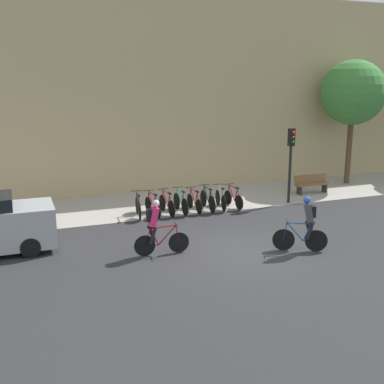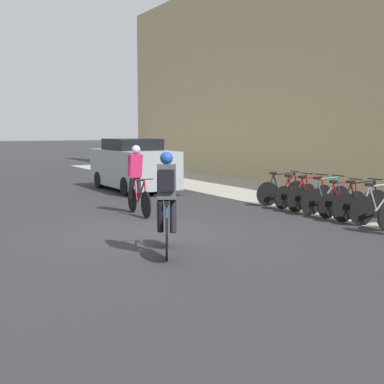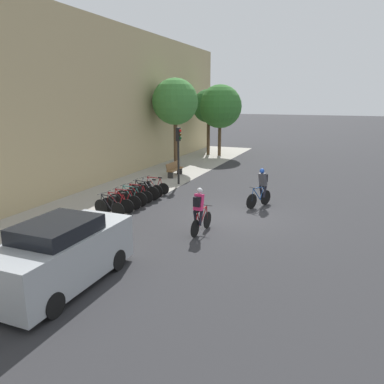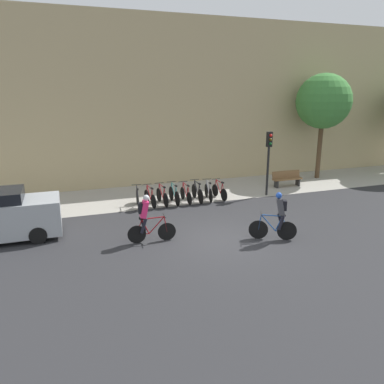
# 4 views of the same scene
# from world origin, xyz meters

# --- Properties ---
(ground) EXTENTS (200.00, 200.00, 0.00)m
(ground) POSITION_xyz_m (0.00, 0.00, 0.00)
(ground) COLOR #2B2B2D
(kerb_strip) EXTENTS (44.00, 4.50, 0.01)m
(kerb_strip) POSITION_xyz_m (0.00, 6.75, 0.00)
(kerb_strip) COLOR #A39E93
(kerb_strip) RESTS_ON ground
(building_facade) EXTENTS (44.00, 0.60, 9.29)m
(building_facade) POSITION_xyz_m (0.00, 9.30, 4.64)
(building_facade) COLOR tan
(building_facade) RESTS_ON ground
(cyclist_pink) EXTENTS (1.75, 0.46, 1.77)m
(cyclist_pink) POSITION_xyz_m (-2.64, 0.71, 0.95)
(cyclist_pink) COLOR black
(cyclist_pink) RESTS_ON ground
(cyclist_grey) EXTENTS (1.57, 0.81, 1.79)m
(cyclist_grey) POSITION_xyz_m (1.90, -0.64, 0.95)
(cyclist_grey) COLOR black
(cyclist_grey) RESTS_ON ground
(parked_bike_0) EXTENTS (0.46, 1.65, 0.98)m
(parked_bike_0) POSITION_xyz_m (-2.10, 5.02, 0.41)
(parked_bike_0) COLOR black
(parked_bike_0) RESTS_ON ground
(parked_bike_1) EXTENTS (0.46, 1.61, 0.96)m
(parked_bike_1) POSITION_xyz_m (-1.51, 5.02, 0.39)
(parked_bike_1) COLOR black
(parked_bike_1) RESTS_ON ground
(parked_bike_2) EXTENTS (0.46, 1.67, 0.97)m
(parked_bike_2) POSITION_xyz_m (-0.91, 5.02, 0.40)
(parked_bike_2) COLOR black
(parked_bike_2) RESTS_ON ground
(parked_bike_3) EXTENTS (0.46, 1.69, 0.99)m
(parked_bike_3) POSITION_xyz_m (-0.31, 5.02, 0.41)
(parked_bike_3) COLOR black
(parked_bike_3) RESTS_ON ground
(parked_bike_4) EXTENTS (0.46, 1.62, 0.94)m
(parked_bike_4) POSITION_xyz_m (0.28, 5.02, 0.38)
(parked_bike_4) COLOR black
(parked_bike_4) RESTS_ON ground
(parked_bike_5) EXTENTS (0.46, 1.77, 0.99)m
(parked_bike_5) POSITION_xyz_m (0.88, 5.02, 0.42)
(parked_bike_5) COLOR black
(parked_bike_5) RESTS_ON ground
(parked_bike_6) EXTENTS (0.46, 1.65, 0.97)m
(parked_bike_6) POSITION_xyz_m (1.47, 5.02, 0.40)
(parked_bike_6) COLOR black
(parked_bike_6) RESTS_ON ground
(parked_bike_7) EXTENTS (0.46, 1.58, 0.95)m
(parked_bike_7) POSITION_xyz_m (2.07, 5.02, 0.38)
(parked_bike_7) COLOR black
(parked_bike_7) RESTS_ON ground
(traffic_light_pole) EXTENTS (0.26, 0.30, 3.29)m
(traffic_light_pole) POSITION_xyz_m (4.66, 4.80, 2.29)
(traffic_light_pole) COLOR black
(traffic_light_pole) RESTS_ON ground
(bench) EXTENTS (1.77, 0.44, 0.89)m
(bench) POSITION_xyz_m (6.66, 6.01, 0.47)
(bench) COLOR brown
(bench) RESTS_ON ground
(parked_car) EXTENTS (4.30, 1.84, 1.85)m
(parked_car) POSITION_xyz_m (-7.67, 2.71, 0.90)
(parked_car) COLOR #9EA3A8
(parked_car) RESTS_ON ground
(street_tree_0) EXTENTS (3.25, 3.25, 6.29)m
(street_tree_0) POSITION_xyz_m (9.71, 7.29, 4.65)
(street_tree_0) COLOR #4C3823
(street_tree_0) RESTS_ON ground
(street_tree_1) EXTENTS (2.86, 2.86, 5.66)m
(street_tree_1) POSITION_xyz_m (16.37, 7.15, 4.20)
(street_tree_1) COLOR #4C3823
(street_tree_1) RESTS_ON ground
(street_tree_2) EXTENTS (3.65, 3.65, 6.03)m
(street_tree_2) POSITION_xyz_m (16.16, 6.04, 4.19)
(street_tree_2) COLOR #4C3823
(street_tree_2) RESTS_ON ground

